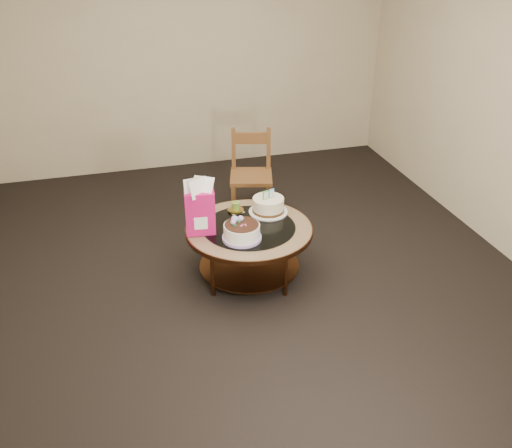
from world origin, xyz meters
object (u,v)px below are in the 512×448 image
object	(u,v)px
coffee_table	(249,235)
cream_cake	(268,206)
dining_chair	(251,174)
decorated_cake	(242,232)
gift_bag	(200,207)

from	to	relation	value
coffee_table	cream_cake	distance (m)	0.33
cream_cake	dining_chair	size ratio (longest dim) A/B	0.38
cream_cake	dining_chair	distance (m)	0.86
coffee_table	decorated_cake	size ratio (longest dim) A/B	3.37
coffee_table	cream_cake	size ratio (longest dim) A/B	3.15
cream_cake	coffee_table	bearing A→B (deg)	-157.58
coffee_table	dining_chair	xyz separation A→B (m)	(0.30, 1.04, 0.06)
decorated_cake	cream_cake	xyz separation A→B (m)	(0.32, 0.37, 0.01)
decorated_cake	coffee_table	bearing A→B (deg)	58.57
dining_chair	gift_bag	bearing A→B (deg)	-108.44
cream_cake	gift_bag	distance (m)	0.65
decorated_cake	gift_bag	xyz separation A→B (m)	(-0.28, 0.18, 0.17)
gift_bag	dining_chair	xyz separation A→B (m)	(0.68, 1.03, -0.25)
cream_cake	dining_chair	bearing A→B (deg)	64.85
dining_chair	cream_cake	bearing A→B (deg)	-80.40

